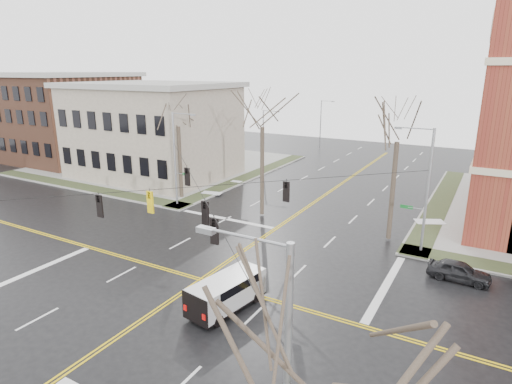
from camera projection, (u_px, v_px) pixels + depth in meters
The scene contains 16 objects.
ground at pixel (201, 280), 27.42m from camera, with size 120.00×120.00×0.00m, color black.
sidewalks at pixel (201, 279), 27.40m from camera, with size 80.00×80.00×0.17m.
road_markings at pixel (201, 280), 27.42m from camera, with size 100.00×100.00×0.01m.
civic_building_a at pixel (153, 132), 53.06m from camera, with size 18.00×14.00×11.00m, color gray.
civic_building_b at pixel (62, 118), 64.09m from camera, with size 18.00×16.00×12.00m, color brown.
signal_pole_ne at pixel (425, 187), 30.28m from camera, with size 2.75×0.22×9.00m.
signal_pole_nw at pixel (176, 156), 41.04m from camera, with size 2.75×0.22×9.00m.
span_wires at pixel (198, 187), 25.71m from camera, with size 23.02×23.02×0.03m.
traffic_signals at pixel (191, 201), 25.36m from camera, with size 8.21×8.26×1.30m.
streetlight_north_a at pixel (264, 139), 54.64m from camera, with size 2.30×0.20×8.00m.
streetlight_north_b at pixel (321, 122), 71.35m from camera, with size 2.30×0.20×8.00m.
cargo_van at pixel (229, 289), 23.98m from camera, with size 2.69×5.12×1.85m.
parked_car_a at pixel (459, 271), 27.18m from camera, with size 1.52×3.77×1.28m, color black.
tree_nw_far at pixel (178, 122), 42.66m from camera, with size 4.00×4.00×10.97m.
tree_nw_near at pixel (262, 121), 37.10m from camera, with size 4.00×4.00×12.00m.
tree_ne at pixel (398, 135), 31.54m from camera, with size 4.00×4.00×11.49m.
Camera 1 is at (15.31, -19.82, 12.98)m, focal length 30.00 mm.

